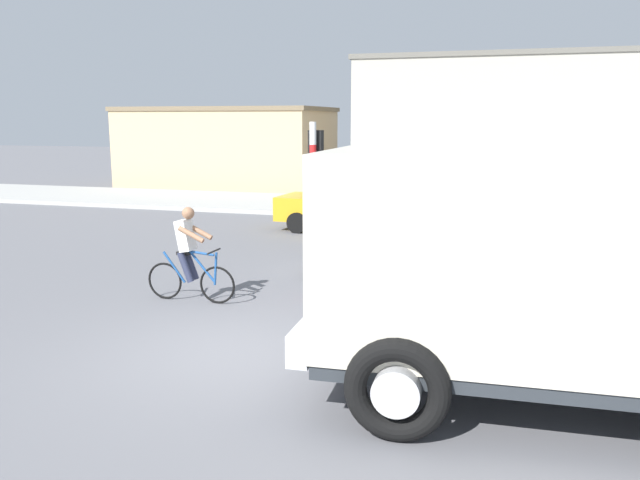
{
  "coord_description": "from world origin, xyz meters",
  "views": [
    {
      "loc": [
        3.68,
        -7.98,
        3.24
      ],
      "look_at": [
        0.54,
        2.5,
        1.2
      ],
      "focal_mm": 36.38,
      "sensor_mm": 36.0,
      "label": 1
    }
  ],
  "objects_px": {
    "traffic_light_pole": "(314,185)",
    "car_white_mid": "(405,235)",
    "truck_foreground": "(556,264)",
    "car_red_near": "(348,203)",
    "cyclist": "(189,254)"
  },
  "relations": [
    {
      "from": "car_red_near",
      "to": "traffic_light_pole",
      "type": "bearing_deg",
      "value": -80.74
    },
    {
      "from": "truck_foreground",
      "to": "traffic_light_pole",
      "type": "height_order",
      "value": "traffic_light_pole"
    },
    {
      "from": "truck_foreground",
      "to": "cyclist",
      "type": "xyz_separation_m",
      "value": [
        -6.0,
        2.72,
        -0.8
      ]
    },
    {
      "from": "truck_foreground",
      "to": "car_red_near",
      "type": "bearing_deg",
      "value": 115.28
    },
    {
      "from": "cyclist",
      "to": "car_red_near",
      "type": "height_order",
      "value": "cyclist"
    },
    {
      "from": "cyclist",
      "to": "traffic_light_pole",
      "type": "distance_m",
      "value": 2.56
    },
    {
      "from": "cyclist",
      "to": "car_white_mid",
      "type": "distance_m",
      "value": 4.69
    },
    {
      "from": "truck_foreground",
      "to": "traffic_light_pole",
      "type": "bearing_deg",
      "value": 137.06
    },
    {
      "from": "traffic_light_pole",
      "to": "car_red_near",
      "type": "distance_m",
      "value": 7.35
    },
    {
      "from": "traffic_light_pole",
      "to": "car_white_mid",
      "type": "bearing_deg",
      "value": 61.05
    },
    {
      "from": "cyclist",
      "to": "car_red_near",
      "type": "distance_m",
      "value": 8.15
    },
    {
      "from": "cyclist",
      "to": "car_red_near",
      "type": "relative_size",
      "value": 0.42
    },
    {
      "from": "cyclist",
      "to": "car_red_near",
      "type": "bearing_deg",
      "value": 83.74
    },
    {
      "from": "car_white_mid",
      "to": "car_red_near",
      "type": "bearing_deg",
      "value": 117.08
    },
    {
      "from": "truck_foreground",
      "to": "car_red_near",
      "type": "distance_m",
      "value": 12.0
    }
  ]
}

